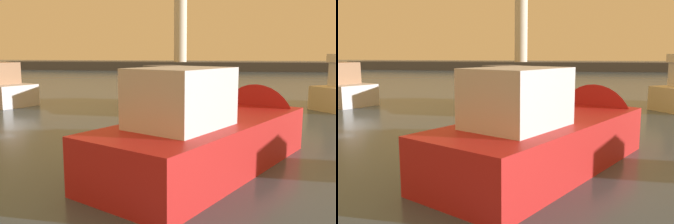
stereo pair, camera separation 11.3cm
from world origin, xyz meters
The scene contains 5 objects.
ground_plane centered at (0.00, 31.40, 0.00)m, with size 220.00×220.00×0.00m, color #384C60.
breakwater centered at (0.00, 62.80, 0.73)m, with size 74.52×6.61×1.46m, color #423F3D.
lighthouse centered at (-6.63, 62.80, 7.67)m, with size 2.17×2.17×13.11m.
motorboat_3 centered at (1.90, 9.42, 0.85)m, with size 6.59×9.33×3.30m.
motorboat_5 centered at (-2.32, 19.40, 0.82)m, with size 6.27×7.42×2.79m.
Camera 1 is at (1.82, -1.49, 3.07)m, focal length 39.99 mm.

